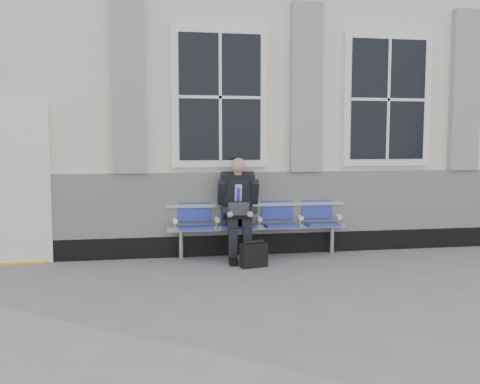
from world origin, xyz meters
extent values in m
plane|color=slate|center=(0.00, 0.00, 0.00)|extent=(70.00, 70.00, 0.00)
cube|color=silver|center=(0.00, 3.50, 2.10)|extent=(14.00, 4.00, 4.20)
cube|color=black|center=(0.00, 1.47, 0.15)|extent=(14.00, 0.10, 0.30)
cube|color=silver|center=(0.00, 1.46, 0.75)|extent=(14.00, 0.08, 0.90)
cube|color=gray|center=(-3.40, 1.44, 2.40)|extent=(0.45, 0.14, 2.40)
cube|color=gray|center=(-0.90, 1.44, 2.40)|extent=(0.45, 0.14, 2.40)
cube|color=gray|center=(1.60, 1.44, 2.40)|extent=(0.45, 0.14, 2.40)
cube|color=white|center=(-2.15, 1.46, 2.25)|extent=(1.35, 0.10, 1.95)
cube|color=black|center=(-2.15, 1.41, 2.25)|extent=(1.15, 0.02, 1.75)
cube|color=white|center=(0.35, 1.46, 2.25)|extent=(1.35, 0.10, 1.95)
cube|color=black|center=(0.35, 1.41, 2.25)|extent=(1.15, 0.02, 1.75)
cube|color=black|center=(-5.00, 1.60, 1.05)|extent=(0.95, 0.30, 2.10)
cube|color=white|center=(-5.00, 1.45, 1.05)|extent=(1.10, 0.10, 2.20)
cube|color=gold|center=(-5.00, 1.48, 0.01)|extent=(0.95, 0.30, 0.02)
cube|color=#9EA0A3|center=(-1.62, 1.30, 0.42)|extent=(2.60, 0.07, 0.07)
cube|color=#9EA0A3|center=(-1.62, 1.42, 0.73)|extent=(2.60, 0.05, 0.05)
cylinder|color=#9EA0A3|center=(-2.72, 1.30, 0.20)|extent=(0.06, 0.06, 0.39)
cylinder|color=#9EA0A3|center=(-0.52, 1.30, 0.20)|extent=(0.06, 0.06, 0.39)
cube|color=navy|center=(-2.52, 1.22, 0.45)|extent=(0.46, 0.42, 0.07)
cube|color=navy|center=(-2.52, 1.43, 0.71)|extent=(0.46, 0.10, 0.40)
cube|color=navy|center=(-1.92, 1.22, 0.45)|extent=(0.46, 0.42, 0.07)
cube|color=navy|center=(-1.92, 1.43, 0.71)|extent=(0.46, 0.10, 0.40)
cube|color=navy|center=(-1.32, 1.22, 0.45)|extent=(0.46, 0.42, 0.07)
cube|color=navy|center=(-1.32, 1.43, 0.71)|extent=(0.46, 0.10, 0.40)
cube|color=navy|center=(-0.72, 1.22, 0.45)|extent=(0.46, 0.42, 0.07)
cube|color=navy|center=(-0.72, 1.43, 0.71)|extent=(0.46, 0.10, 0.40)
cylinder|color=white|center=(-2.80, 1.25, 0.55)|extent=(0.07, 0.12, 0.07)
cylinder|color=white|center=(-2.22, 1.25, 0.55)|extent=(0.07, 0.12, 0.07)
cylinder|color=white|center=(-1.62, 1.25, 0.55)|extent=(0.07, 0.12, 0.07)
cylinder|color=white|center=(-1.02, 1.25, 0.55)|extent=(0.07, 0.12, 0.07)
cylinder|color=white|center=(-0.44, 1.25, 0.55)|extent=(0.07, 0.12, 0.07)
cube|color=black|center=(-2.06, 0.87, 0.04)|extent=(0.13, 0.26, 0.09)
cube|color=black|center=(-1.86, 0.85, 0.04)|extent=(0.13, 0.26, 0.09)
cube|color=black|center=(-2.05, 0.92, 0.25)|extent=(0.13, 0.13, 0.47)
cube|color=black|center=(-1.86, 0.91, 0.25)|extent=(0.13, 0.13, 0.47)
cube|color=black|center=(-2.03, 1.13, 0.54)|extent=(0.17, 0.44, 0.14)
cube|color=black|center=(-1.84, 1.12, 0.54)|extent=(0.17, 0.44, 0.14)
cube|color=black|center=(-1.92, 1.32, 0.86)|extent=(0.43, 0.36, 0.61)
cube|color=#A9BBDE|center=(-1.93, 1.20, 0.88)|extent=(0.10, 0.10, 0.34)
cube|color=#3E2AC5|center=(-1.93, 1.19, 0.86)|extent=(0.05, 0.08, 0.29)
cube|color=black|center=(-1.92, 1.29, 1.15)|extent=(0.48, 0.27, 0.14)
cylinder|color=tan|center=(-1.93, 1.24, 1.21)|extent=(0.11, 0.11, 0.10)
sphere|color=tan|center=(-1.93, 1.18, 1.31)|extent=(0.20, 0.20, 0.20)
cube|color=black|center=(-2.16, 1.24, 0.93)|extent=(0.12, 0.28, 0.36)
cube|color=black|center=(-1.70, 1.20, 0.93)|extent=(0.12, 0.28, 0.36)
cube|color=black|center=(-2.14, 1.07, 0.70)|extent=(0.11, 0.31, 0.14)
cube|color=black|center=(-1.75, 1.03, 0.70)|extent=(0.11, 0.31, 0.14)
sphere|color=tan|center=(-2.09, 0.93, 0.66)|extent=(0.09, 0.09, 0.09)
sphere|color=tan|center=(-1.82, 0.90, 0.66)|extent=(0.09, 0.09, 0.09)
cube|color=black|center=(-1.95, 0.99, 0.61)|extent=(0.34, 0.25, 0.02)
cube|color=black|center=(-1.94, 1.10, 0.72)|extent=(0.32, 0.11, 0.20)
cube|color=black|center=(-1.94, 1.10, 0.72)|extent=(0.29, 0.09, 0.17)
cube|color=black|center=(-1.82, 0.67, 0.16)|extent=(0.37, 0.23, 0.31)
cylinder|color=black|center=(-1.82, 0.67, 0.33)|extent=(0.28, 0.12, 0.05)
camera|label=1|loc=(-3.17, -6.06, 1.65)|focal=40.00mm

